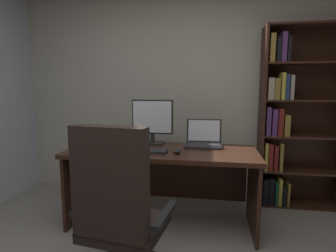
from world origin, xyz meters
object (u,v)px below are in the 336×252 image
office_chair (119,222)px  monitor (152,122)px  open_binder (100,150)px  notepad (126,147)px  keyboard (144,151)px  laptop (203,140)px  reading_stand_with_book (117,135)px  desk (164,167)px  computer_mouse (177,151)px  pen (127,146)px  bookshelf (291,121)px

office_chair → monitor: 1.24m
open_binder → notepad: (0.17, 0.23, -0.01)m
office_chair → keyboard: bearing=100.2°
monitor → notepad: 0.37m
laptop → reading_stand_with_book: (-0.93, 0.05, 0.02)m
notepad → open_binder: bearing=-127.3°
desk → laptop: (0.38, 0.16, 0.25)m
monitor → reading_stand_with_book: 0.44m
desk → computer_mouse: bearing=-52.3°
office_chair → pen: size_ratio=7.88×
office_chair → keyboard: 0.83m
bookshelf → keyboard: 1.69m
desk → computer_mouse: (0.16, -0.20, 0.22)m
bookshelf → monitor: bookshelf is taller
pen → keyboard: bearing=-39.3°
computer_mouse → reading_stand_with_book: 0.82m
laptop → computer_mouse: (-0.22, -0.36, -0.03)m
computer_mouse → reading_stand_with_book: (-0.71, 0.41, 0.05)m
keyboard → computer_mouse: computer_mouse is taller
pen → office_chair: bearing=-75.7°
desk → bookshelf: bearing=24.5°
monitor → pen: monitor is taller
desk → monitor: 0.48m
bookshelf → open_binder: size_ratio=4.53×
bookshelf → office_chair: (-1.44, -1.59, -0.49)m
open_binder → notepad: size_ratio=2.08×
monitor → reading_stand_with_book: size_ratio=1.61×
computer_mouse → open_binder: size_ratio=0.24×
laptop → open_binder: size_ratio=0.82×
monitor → laptop: size_ratio=1.29×
notepad → keyboard: bearing=-36.9°
laptop → notepad: size_ratio=1.71×
pen → reading_stand_with_book: bearing=129.2°
desk → laptop: size_ratio=4.95×
laptop → keyboard: laptop is taller
notepad → pen: pen is taller
monitor → computer_mouse: 0.51m
monitor → notepad: bearing=-142.8°
office_chair → open_binder: 0.90m
office_chair → keyboard: (-0.03, 0.78, 0.29)m
office_chair → reading_stand_with_book: 1.31m
reading_stand_with_book → keyboard: bearing=-45.3°
desk → keyboard: size_ratio=4.22×
monitor → reading_stand_with_book: monitor is taller
desk → reading_stand_with_book: bearing=159.4°
open_binder → laptop: bearing=20.1°
office_chair → desk: bearing=91.5°
office_chair → open_binder: bearing=129.0°
desk → bookshelf: size_ratio=0.89×
laptop → reading_stand_with_book: size_ratio=1.25×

